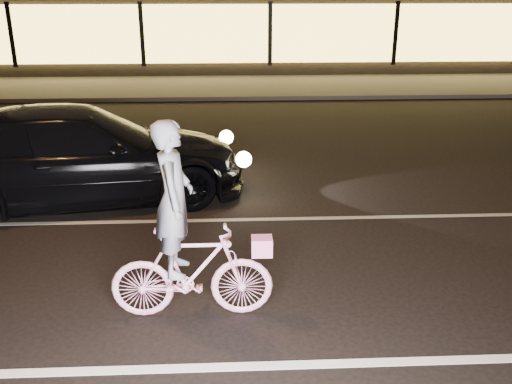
{
  "coord_description": "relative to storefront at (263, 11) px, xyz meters",
  "views": [
    {
      "loc": [
        -1.48,
        -5.96,
        3.44
      ],
      "look_at": [
        -1.17,
        0.6,
        0.98
      ],
      "focal_mm": 40.0,
      "sensor_mm": 36.0,
      "label": 1
    }
  ],
  "objects": [
    {
      "name": "ground",
      "position": [
        0.0,
        -18.97,
        -2.15
      ],
      "size": [
        90.0,
        90.0,
        0.0
      ],
      "primitive_type": "plane",
      "color": "black",
      "rests_on": "ground"
    },
    {
      "name": "lane_stripe_near",
      "position": [
        0.0,
        -20.47,
        -2.14
      ],
      "size": [
        60.0,
        0.12,
        0.01
      ],
      "primitive_type": "cube",
      "color": "silver",
      "rests_on": "ground"
    },
    {
      "name": "lane_stripe_far",
      "position": [
        0.0,
        -16.97,
        -2.14
      ],
      "size": [
        60.0,
        0.1,
        0.01
      ],
      "primitive_type": "cube",
      "color": "gray",
      "rests_on": "ground"
    },
    {
      "name": "sidewalk",
      "position": [
        0.0,
        -5.97,
        -2.09
      ],
      "size": [
        30.0,
        4.0,
        0.12
      ],
      "primitive_type": "cube",
      "color": "#383533",
      "rests_on": "ground"
    },
    {
      "name": "storefront",
      "position": [
        0.0,
        0.0,
        0.0
      ],
      "size": [
        25.4,
        8.42,
        4.2
      ],
      "color": "black",
      "rests_on": "ground"
    },
    {
      "name": "cyclist",
      "position": [
        -1.95,
        -19.55,
        -1.37
      ],
      "size": [
        1.73,
        0.6,
        2.18
      ],
      "rotation": [
        0.0,
        0.0,
        1.57
      ],
      "color": "#EB3C8D",
      "rests_on": "ground"
    },
    {
      "name": "sedan",
      "position": [
        -3.91,
        -15.97,
        -1.38
      ],
      "size": [
        5.64,
        3.18,
        1.54
      ],
      "rotation": [
        0.0,
        0.0,
        1.77
      ],
      "color": "black",
      "rests_on": "ground"
    }
  ]
}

